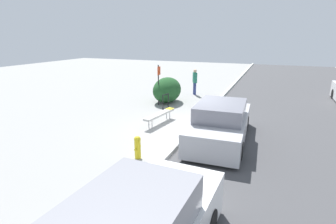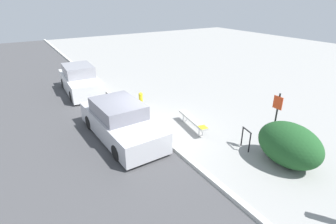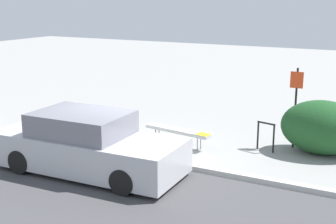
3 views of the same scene
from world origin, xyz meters
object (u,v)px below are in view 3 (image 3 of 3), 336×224
at_px(sign_post, 296,100).
at_px(fire_hydrant, 66,123).
at_px(bike_rack, 266,134).
at_px(bench, 178,131).
at_px(parked_car_near, 87,145).

relative_size(sign_post, fire_hydrant, 3.01).
height_order(sign_post, fire_hydrant, sign_post).
relative_size(bike_rack, sign_post, 0.36).
xyz_separation_m(bench, bike_rack, (2.40, 0.71, 0.07)).
bearing_deg(sign_post, parked_car_near, -132.73).
xyz_separation_m(bike_rack, fire_hydrant, (-5.92, -1.49, -0.09)).
height_order(bench, fire_hydrant, fire_hydrant).
xyz_separation_m(bench, fire_hydrant, (-3.52, -0.77, -0.02)).
bearing_deg(bike_rack, bench, -163.46).
height_order(bike_rack, sign_post, sign_post).
bearing_deg(bike_rack, fire_hydrant, -165.91).
bearing_deg(bench, parked_car_near, -100.11).
distance_m(bike_rack, parked_car_near, 4.98).
bearing_deg(parked_car_near, bench, 69.00).
distance_m(bike_rack, fire_hydrant, 6.11).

